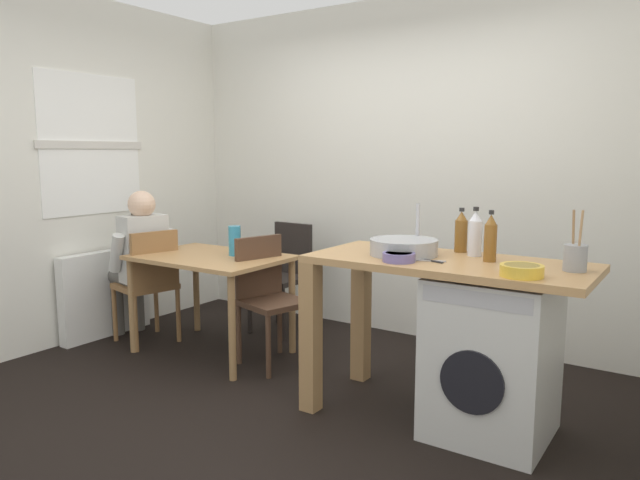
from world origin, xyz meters
TOP-DOWN VIEW (x-y plane):
  - ground_plane at (0.00, 0.00)m, footprint 5.46×5.46m
  - wall_back at (0.00, 1.75)m, footprint 4.60×0.10m
  - wall_window_side at (-2.15, 0.00)m, footprint 0.12×3.80m
  - radiator at (-2.02, 0.30)m, footprint 0.10×0.80m
  - dining_table at (-1.00, 0.48)m, footprint 1.10×0.76m
  - chair_person_seat at (-1.55, 0.36)m, footprint 0.48×0.48m
  - chair_opposite at (-0.52, 0.55)m, footprint 0.49×0.49m
  - chair_spare_by_wall at (-0.89, 1.25)m, footprint 0.42×0.42m
  - seated_person at (-1.70, 0.40)m, footprint 0.54×0.54m
  - kitchen_counter at (0.68, 0.35)m, footprint 1.50×0.68m
  - washing_machine at (1.15, 0.35)m, footprint 0.60×0.61m
  - sink_basin at (0.63, 0.35)m, footprint 0.38×0.38m
  - tap at (0.63, 0.53)m, footprint 0.02×0.02m
  - bottle_tall_green at (0.85, 0.63)m, footprint 0.07×0.07m
  - bottle_squat_brown at (0.97, 0.54)m, footprint 0.08×0.08m
  - bottle_clear_small at (1.09, 0.42)m, footprint 0.07×0.07m
  - mixing_bowl at (0.69, 0.15)m, footprint 0.17×0.17m
  - utensil_crock at (1.52, 0.40)m, footprint 0.11×0.11m
  - colander at (1.34, 0.13)m, footprint 0.20×0.20m
  - vase at (-0.85, 0.58)m, footprint 0.09×0.09m
  - scissors at (0.84, 0.25)m, footprint 0.15×0.06m

SIDE VIEW (x-z plane):
  - ground_plane at x=0.00m, z-range 0.00..0.00m
  - radiator at x=-2.02m, z-range 0.00..0.70m
  - washing_machine at x=1.15m, z-range 0.00..0.86m
  - chair_person_seat at x=-1.55m, z-range 0.06..0.96m
  - chair_opposite at x=-0.52m, z-range 0.06..0.96m
  - chair_spare_by_wall at x=-0.89m, z-range 0.06..0.96m
  - dining_table at x=-1.00m, z-range 0.27..1.01m
  - seated_person at x=-1.70m, z-range 0.07..1.27m
  - kitchen_counter at x=0.68m, z-range 0.30..1.22m
  - vase at x=-0.85m, z-range 0.74..0.96m
  - scissors at x=0.84m, z-range 0.92..0.93m
  - mixing_bowl at x=0.69m, z-range 0.92..0.97m
  - colander at x=1.34m, z-range 0.92..0.98m
  - sink_basin at x=0.63m, z-range 0.92..1.01m
  - utensil_crock at x=1.52m, z-range 0.84..1.14m
  - bottle_tall_green at x=0.85m, z-range 0.91..1.16m
  - bottle_clear_small at x=1.09m, z-range 0.91..1.18m
  - bottle_squat_brown at x=0.97m, z-range 0.91..1.18m
  - tap at x=0.63m, z-range 0.92..1.20m
  - wall_back at x=0.00m, z-range 0.00..2.70m
  - wall_window_side at x=-2.15m, z-range 0.00..2.70m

